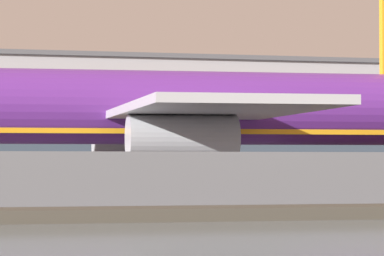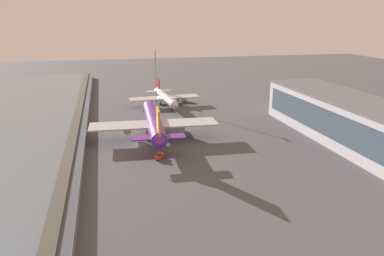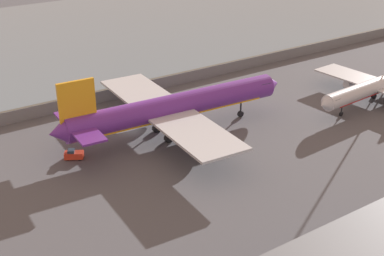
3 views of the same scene
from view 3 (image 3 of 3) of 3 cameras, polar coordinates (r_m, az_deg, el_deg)
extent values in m
plane|color=#4C4C51|center=(102.71, -6.34, -0.27)|extent=(500.00, 500.00, 0.00)
cube|color=slate|center=(165.35, -18.16, 8.60)|extent=(320.00, 98.00, 0.01)
cube|color=#474238|center=(119.75, -10.99, 3.36)|extent=(320.00, 3.00, 0.50)
cube|color=slate|center=(115.49, -10.12, 3.17)|extent=(280.00, 0.08, 2.64)
cylinder|color=slate|center=(115.49, -10.12, 3.17)|extent=(0.10, 0.10, 2.64)
cylinder|color=#602889|center=(98.82, -1.72, 2.37)|extent=(42.56, 6.95, 4.56)
cone|color=#602889|center=(110.61, 8.52, 4.65)|extent=(3.20, 4.49, 4.33)
cone|color=#602889|center=(91.12, -14.15, -0.51)|extent=(3.19, 4.26, 4.10)
cube|color=#232D3D|center=(108.67, 7.32, 4.67)|extent=(2.72, 4.01, 1.37)
cube|color=orange|center=(99.31, -1.71, 1.70)|extent=(36.17, 5.68, 0.82)
cube|color=#B7BABF|center=(106.55, -5.38, 3.69)|extent=(10.46, 20.83, 0.46)
cube|color=#B7BABF|center=(90.05, 0.25, -0.41)|extent=(10.46, 20.83, 0.46)
cylinder|color=#B7BABF|center=(106.25, -4.35, 2.80)|extent=(6.06, 2.84, 2.51)
cylinder|color=#B7BABF|center=(92.54, 0.41, -0.68)|extent=(6.06, 2.84, 2.51)
cube|color=orange|center=(90.27, -12.17, 2.63)|extent=(6.38, 0.91, 7.75)
cube|color=#602889|center=(95.19, -12.69, 1.02)|extent=(4.65, 7.69, 0.36)
cube|color=#602889|center=(88.72, -11.12, -0.68)|extent=(4.65, 7.69, 0.36)
cylinder|color=black|center=(107.59, 5.22, 2.16)|extent=(0.32, 0.32, 2.67)
cylinder|color=black|center=(108.12, 5.20, 1.51)|extent=(1.30, 0.57, 1.28)
cylinder|color=black|center=(100.96, -3.83, 0.60)|extent=(0.36, 0.36, 2.67)
cylinder|color=black|center=(101.52, -3.81, -0.09)|extent=(1.52, 1.11, 1.47)
cylinder|color=black|center=(97.10, -2.54, -0.42)|extent=(0.36, 0.36, 2.67)
cylinder|color=black|center=(97.69, -2.52, -1.12)|extent=(1.52, 1.11, 1.47)
cylinder|color=silver|center=(119.72, 19.11, 4.32)|extent=(32.26, 5.50, 3.27)
cone|color=silver|center=(106.64, 13.96, 2.46)|extent=(2.34, 3.25, 3.11)
cube|color=#232D3D|center=(108.11, 14.72, 2.92)|extent=(1.99, 2.90, 0.98)
cube|color=#B21919|center=(120.03, 19.05, 3.92)|extent=(27.41, 4.51, 0.59)
cube|color=#B7BABF|center=(125.11, 16.62, 5.35)|extent=(8.12, 15.86, 0.33)
cylinder|color=#B7BABF|center=(124.06, 16.74, 4.64)|extent=(4.61, 2.11, 1.80)
cylinder|color=black|center=(111.90, 15.68, 1.91)|extent=(0.23, 0.23, 1.92)
cylinder|color=black|center=(112.27, 15.62, 1.46)|extent=(0.94, 0.42, 0.92)
cylinder|color=black|center=(123.26, 18.88, 3.65)|extent=(0.26, 0.26, 1.92)
cylinder|color=black|center=(123.59, 18.82, 3.24)|extent=(1.10, 0.81, 1.05)
cube|color=red|center=(93.91, -12.47, -2.83)|extent=(3.57, 3.00, 1.11)
cube|color=#283847|center=(93.61, -12.76, -2.40)|extent=(1.61, 1.67, 0.50)
cylinder|color=black|center=(93.67, -13.10, -3.25)|extent=(0.72, 0.54, 0.70)
cylinder|color=black|center=(94.85, -12.98, -2.86)|extent=(0.72, 0.54, 0.70)
cylinder|color=black|center=(93.35, -11.90, -3.23)|extent=(0.72, 0.54, 0.70)
cylinder|color=black|center=(94.53, -11.80, -2.83)|extent=(0.72, 0.54, 0.70)
camera|label=1|loc=(162.96, -10.31, 10.01)|focal=105.00mm
camera|label=2|loc=(115.11, -71.13, 5.35)|focal=35.00mm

